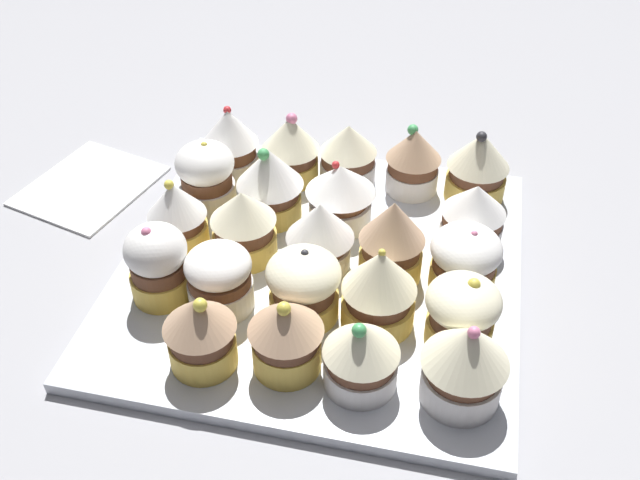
# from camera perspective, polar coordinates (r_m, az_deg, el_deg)

# --- Properties ---
(ground_plane) EXTENTS (1.80, 1.80, 0.03)m
(ground_plane) POSITION_cam_1_polar(r_m,az_deg,el_deg) (0.69, -0.00, -3.57)
(ground_plane) COLOR #9E9EA3
(baking_tray) EXTENTS (0.36, 0.36, 0.01)m
(baking_tray) POSITION_cam_1_polar(r_m,az_deg,el_deg) (0.68, -0.00, -2.30)
(baking_tray) COLOR silver
(baking_tray) RESTS_ON ground_plane
(cupcake_0) EXTENTS (0.06, 0.06, 0.08)m
(cupcake_0) POSITION_cam_1_polar(r_m,az_deg,el_deg) (0.75, 12.28, 5.72)
(cupcake_0) COLOR #EFC651
(cupcake_0) RESTS_ON baking_tray
(cupcake_1) EXTENTS (0.06, 0.06, 0.07)m
(cupcake_1) POSITION_cam_1_polar(r_m,az_deg,el_deg) (0.75, 7.33, 6.28)
(cupcake_1) COLOR white
(cupcake_1) RESTS_ON baking_tray
(cupcake_2) EXTENTS (0.06, 0.06, 0.07)m
(cupcake_2) POSITION_cam_1_polar(r_m,az_deg,el_deg) (0.76, 2.12, 6.79)
(cupcake_2) COLOR white
(cupcake_2) RESTS_ON baking_tray
(cupcake_3) EXTENTS (0.06, 0.06, 0.08)m
(cupcake_3) POSITION_cam_1_polar(r_m,az_deg,el_deg) (0.76, -2.32, 7.26)
(cupcake_3) COLOR #EFC651
(cupcake_3) RESTS_ON baking_tray
(cupcake_4) EXTENTS (0.06, 0.06, 0.08)m
(cupcake_4) POSITION_cam_1_polar(r_m,az_deg,el_deg) (0.77, -7.05, 7.60)
(cupcake_4) COLOR white
(cupcake_4) RESTS_ON baking_tray
(cupcake_5) EXTENTS (0.06, 0.06, 0.07)m
(cupcake_5) POSITION_cam_1_polar(r_m,az_deg,el_deg) (0.69, 11.90, 1.84)
(cupcake_5) COLOR white
(cupcake_5) RESTS_ON baking_tray
(cupcake_6) EXTENTS (0.07, 0.07, 0.07)m
(cupcake_6) POSITION_cam_1_polar(r_m,az_deg,el_deg) (0.70, 1.62, 3.68)
(cupcake_6) COLOR white
(cupcake_6) RESTS_ON baking_tray
(cupcake_7) EXTENTS (0.07, 0.07, 0.08)m
(cupcake_7) POSITION_cam_1_polar(r_m,az_deg,el_deg) (0.71, -3.96, 4.57)
(cupcake_7) COLOR #EFC651
(cupcake_7) RESTS_ON baking_tray
(cupcake_8) EXTENTS (0.06, 0.06, 0.07)m
(cupcake_8) POSITION_cam_1_polar(r_m,az_deg,el_deg) (0.73, -8.92, 5.08)
(cupcake_8) COLOR white
(cupcake_8) RESTS_ON baking_tray
(cupcake_9) EXTENTS (0.06, 0.06, 0.06)m
(cupcake_9) POSITION_cam_1_polar(r_m,az_deg,el_deg) (0.64, 11.26, -1.56)
(cupcake_9) COLOR #EFC651
(cupcake_9) RESTS_ON baking_tray
(cupcake_10) EXTENTS (0.06, 0.06, 0.08)m
(cupcake_10) POSITION_cam_1_polar(r_m,az_deg,el_deg) (0.64, 5.66, 0.07)
(cupcake_10) COLOR #EFC651
(cupcake_10) RESTS_ON baking_tray
(cupcake_11) EXTENTS (0.06, 0.06, 0.07)m
(cupcake_11) POSITION_cam_1_polar(r_m,az_deg,el_deg) (0.65, 0.04, 0.66)
(cupcake_11) COLOR white
(cupcake_11) RESTS_ON baking_tray
(cupcake_12) EXTENTS (0.06, 0.06, 0.07)m
(cupcake_12) POSITION_cam_1_polar(r_m,az_deg,el_deg) (0.67, -6.03, 1.24)
(cupcake_12) COLOR #EFC651
(cupcake_12) RESTS_ON baking_tray
(cupcake_13) EXTENTS (0.06, 0.06, 0.07)m
(cupcake_13) POSITION_cam_1_polar(r_m,az_deg,el_deg) (0.69, -11.16, 1.94)
(cupcake_13) COLOR #EFC651
(cupcake_13) RESTS_ON baking_tray
(cupcake_14) EXTENTS (0.06, 0.06, 0.07)m
(cupcake_14) POSITION_cam_1_polar(r_m,az_deg,el_deg) (0.60, 11.05, -5.56)
(cupcake_14) COLOR #EFC651
(cupcake_14) RESTS_ON baking_tray
(cupcake_15) EXTENTS (0.06, 0.06, 0.08)m
(cupcake_15) POSITION_cam_1_polar(r_m,az_deg,el_deg) (0.60, 4.66, -3.76)
(cupcake_15) COLOR #EFC651
(cupcake_15) RESTS_ON baking_tray
(cupcake_16) EXTENTS (0.06, 0.06, 0.07)m
(cupcake_16) POSITION_cam_1_polar(r_m,az_deg,el_deg) (0.61, -1.04, -3.60)
(cupcake_16) COLOR #EFC651
(cupcake_16) RESTS_ON baking_tray
(cupcake_17) EXTENTS (0.06, 0.06, 0.06)m
(cupcake_17) POSITION_cam_1_polar(r_m,az_deg,el_deg) (0.62, -7.89, -2.97)
(cupcake_17) COLOR white
(cupcake_17) RESTS_ON baking_tray
(cupcake_18) EXTENTS (0.05, 0.05, 0.08)m
(cupcake_18) POSITION_cam_1_polar(r_m,az_deg,el_deg) (0.64, -12.59, -1.75)
(cupcake_18) COLOR #EFC651
(cupcake_18) RESTS_ON baking_tray
(cupcake_19) EXTENTS (0.07, 0.07, 0.08)m
(cupcake_19) POSITION_cam_1_polar(r_m,az_deg,el_deg) (0.55, 11.28, -9.34)
(cupcake_19) COLOR white
(cupcake_19) RESTS_ON baking_tray
(cupcake_20) EXTENTS (0.06, 0.06, 0.07)m
(cupcake_20) POSITION_cam_1_polar(r_m,az_deg,el_deg) (0.56, 3.25, -8.88)
(cupcake_20) COLOR white
(cupcake_20) RESTS_ON baking_tray
(cupcake_21) EXTENTS (0.06, 0.06, 0.07)m
(cupcake_21) POSITION_cam_1_polar(r_m,az_deg,el_deg) (0.57, -2.38, -7.45)
(cupcake_21) COLOR #EFC651
(cupcake_21) RESTS_ON baking_tray
(cupcake_22) EXTENTS (0.06, 0.06, 0.07)m
(cupcake_22) POSITION_cam_1_polar(r_m,az_deg,el_deg) (0.58, -9.37, -7.02)
(cupcake_22) COLOR #EFC651
(cupcake_22) RESTS_ON baking_tray
(napkin) EXTENTS (0.15, 0.16, 0.01)m
(napkin) POSITION_cam_1_polar(r_m,az_deg,el_deg) (0.83, -17.61, 4.15)
(napkin) COLOR white
(napkin) RESTS_ON ground_plane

